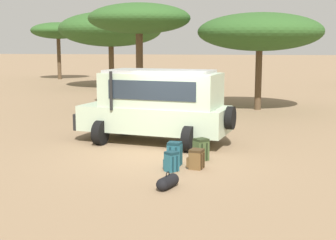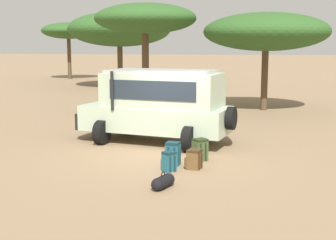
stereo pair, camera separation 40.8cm
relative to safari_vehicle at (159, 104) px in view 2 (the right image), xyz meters
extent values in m
plane|color=#8C7051|center=(0.68, -1.96, -1.29)|extent=(320.00, 320.00, 0.00)
cube|color=#B2C6A8|center=(-0.11, 0.02, -0.47)|extent=(5.13, 2.63, 0.84)
cube|color=#B2C6A8|center=(0.14, -0.02, 0.50)|extent=(4.05, 2.35, 1.10)
cube|color=#232D38|center=(-1.37, 0.21, 0.45)|extent=(0.30, 1.55, 0.77)
cube|color=#232D38|center=(0.00, -0.91, 0.55)|extent=(2.91, 0.49, 0.60)
cube|color=#232D38|center=(0.28, 0.87, 0.55)|extent=(2.91, 0.49, 0.60)
cube|color=#B7B7B7|center=(0.09, -0.01, 1.10)|extent=(3.65, 2.22, 0.10)
cube|color=black|center=(-2.65, 0.41, -0.64)|extent=(0.41, 1.62, 0.56)
cylinder|color=black|center=(-1.35, -0.77, 0.50)|extent=(0.10, 0.10, 1.25)
cylinder|color=black|center=(-1.76, -0.71, -0.89)|extent=(0.40, 0.83, 0.80)
cylinder|color=black|center=(-1.46, 1.21, -0.89)|extent=(0.40, 0.83, 0.80)
cylinder|color=black|center=(1.25, -1.17, -0.89)|extent=(0.40, 0.83, 0.80)
cylinder|color=black|center=(1.54, 0.74, -0.89)|extent=(0.40, 0.83, 0.80)
cylinder|color=black|center=(2.45, -0.38, -0.32)|extent=(0.33, 0.76, 0.74)
cube|color=#235B6B|center=(1.12, -2.84, -1.01)|extent=(0.39, 0.33, 0.58)
cube|color=#235B6B|center=(1.13, -2.65, -1.08)|extent=(0.28, 0.10, 0.32)
cube|color=#13323A|center=(1.12, -2.84, -0.69)|extent=(0.38, 0.34, 0.07)
cylinder|color=#13323A|center=(1.02, -3.01, -1.01)|extent=(0.04, 0.04, 0.49)
cylinder|color=#13323A|center=(1.19, -3.02, -1.01)|extent=(0.04, 0.04, 0.49)
cube|color=#42562D|center=(1.75, -2.18, -1.01)|extent=(0.48, 0.48, 0.57)
cube|color=#42562D|center=(1.62, -2.04, -1.08)|extent=(0.26, 0.25, 0.31)
cube|color=#242F19|center=(1.75, -2.18, -0.70)|extent=(0.48, 0.48, 0.07)
cylinder|color=#242F19|center=(1.81, -2.36, -1.01)|extent=(0.04, 0.04, 0.48)
cylinder|color=#242F19|center=(1.94, -2.25, -1.01)|extent=(0.04, 0.04, 0.48)
cube|color=#235B6B|center=(1.16, -3.50, -1.07)|extent=(0.40, 0.40, 0.46)
cube|color=#235B6B|center=(1.03, -3.39, -1.12)|extent=(0.21, 0.23, 0.25)
cube|color=#13323A|center=(1.16, -3.50, -0.81)|extent=(0.40, 0.40, 0.07)
cylinder|color=#13323A|center=(1.23, -3.64, -1.07)|extent=(0.04, 0.04, 0.39)
cylinder|color=#13323A|center=(1.32, -3.53, -1.07)|extent=(0.04, 0.04, 0.39)
cube|color=brown|center=(1.76, -3.09, -1.07)|extent=(0.39, 0.44, 0.46)
cube|color=brown|center=(1.56, -3.05, -1.12)|extent=(0.13, 0.30, 0.25)
cube|color=#3A2A16|center=(1.76, -3.09, -0.81)|extent=(0.40, 0.43, 0.07)
cylinder|color=#3A2A16|center=(1.91, -3.21, -1.07)|extent=(0.04, 0.04, 0.39)
cylinder|color=#3A2A16|center=(1.95, -3.04, -1.07)|extent=(0.04, 0.04, 0.39)
cylinder|color=black|center=(1.35, -4.94, -1.15)|extent=(0.43, 0.56, 0.29)
sphere|color=black|center=(1.43, -4.70, -1.15)|extent=(0.29, 0.29, 0.29)
sphere|color=black|center=(1.27, -5.18, -1.15)|extent=(0.29, 0.29, 0.29)
torus|color=black|center=(1.35, -4.94, -0.98)|extent=(0.07, 0.16, 0.16)
cylinder|color=brown|center=(-16.03, 27.76, 0.71)|extent=(0.36, 0.36, 4.00)
ellipsoid|color=#2D5623|center=(-16.03, 27.76, 3.37)|extent=(5.15, 5.28, 1.57)
cylinder|color=brown|center=(-8.22, 20.20, 0.38)|extent=(0.41, 0.41, 3.35)
ellipsoid|color=#2D5623|center=(-8.22, 20.20, 3.19)|extent=(7.94, 8.22, 2.67)
cylinder|color=brown|center=(-2.87, 8.57, 0.68)|extent=(0.37, 0.37, 3.94)
ellipsoid|color=#2D5623|center=(-2.87, 8.57, 3.31)|extent=(5.28, 4.66, 1.55)
cylinder|color=brown|center=(3.21, 9.04, 0.26)|extent=(0.33, 0.33, 3.10)
ellipsoid|color=#2D5623|center=(3.21, 9.04, 2.61)|extent=(6.21, 5.56, 1.90)
camera|label=1|loc=(3.39, -15.04, 1.92)|focal=50.00mm
camera|label=2|loc=(3.78, -14.95, 1.92)|focal=50.00mm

